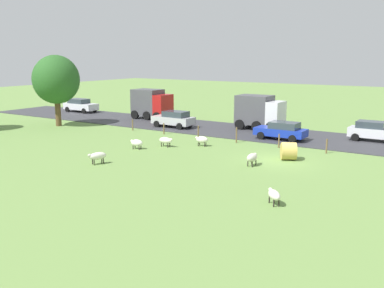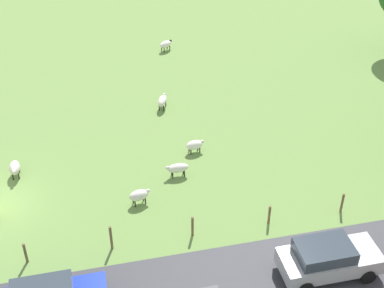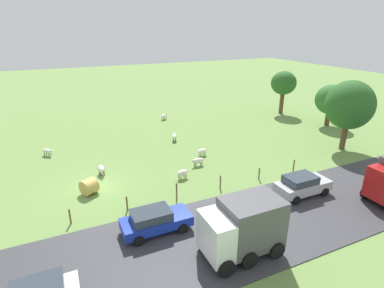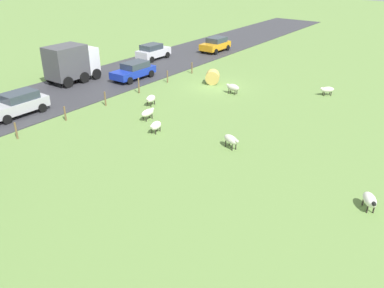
{
  "view_description": "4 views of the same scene",
  "coord_description": "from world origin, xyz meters",
  "px_view_note": "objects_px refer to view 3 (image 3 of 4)",
  "views": [
    {
      "loc": [
        -27.98,
        -11.0,
        7.13
      ],
      "look_at": [
        -0.92,
        6.44,
        0.61
      ],
      "focal_mm": 41.22,
      "sensor_mm": 36.0,
      "label": 1
    },
    {
      "loc": [
        21.77,
        4.96,
        17.85
      ],
      "look_at": [
        -1.21,
        10.19,
        1.38
      ],
      "focal_mm": 50.63,
      "sensor_mm": 36.0,
      "label": 2
    },
    {
      "loc": [
        22.64,
        -1.99,
        12.06
      ],
      "look_at": [
        -3.75,
        10.14,
        0.84
      ],
      "focal_mm": 28.72,
      "sensor_mm": 36.0,
      "label": 3
    },
    {
      "loc": [
        -18.3,
        28.47,
        10.6
      ],
      "look_at": [
        -6.13,
        11.81,
        0.71
      ],
      "focal_mm": 37.58,
      "sensor_mm": 36.0,
      "label": 4
    }
  ],
  "objects_px": {
    "sheep_1": "(101,169)",
    "sheep_0": "(202,151)",
    "sheep_5": "(164,116)",
    "car_0": "(155,220)",
    "tree_1": "(350,105)",
    "truck_0": "(243,226)",
    "tree_2": "(284,83)",
    "sheep_4": "(198,161)",
    "sheep_3": "(174,136)",
    "sheep_6": "(47,151)",
    "car_2": "(302,185)",
    "hay_bale_0": "(89,187)",
    "tree_0": "(331,100)",
    "sheep_2": "(183,173)"
  },
  "relations": [
    {
      "from": "sheep_6",
      "to": "tree_1",
      "type": "xyz_separation_m",
      "value": [
        10.85,
        27.98,
        4.19
      ]
    },
    {
      "from": "truck_0",
      "to": "car_0",
      "type": "relative_size",
      "value": 1.03
    },
    {
      "from": "tree_0",
      "to": "tree_1",
      "type": "xyz_separation_m",
      "value": [
        6.62,
        -4.95,
        1.29
      ]
    },
    {
      "from": "sheep_0",
      "to": "sheep_3",
      "type": "relative_size",
      "value": 0.84
    },
    {
      "from": "sheep_0",
      "to": "sheep_1",
      "type": "height_order",
      "value": "sheep_1"
    },
    {
      "from": "truck_0",
      "to": "sheep_3",
      "type": "bearing_deg",
      "value": 169.95
    },
    {
      "from": "sheep_3",
      "to": "tree_1",
      "type": "relative_size",
      "value": 0.18
    },
    {
      "from": "sheep_0",
      "to": "tree_2",
      "type": "xyz_separation_m",
      "value": [
        -9.44,
        17.62,
        3.88
      ]
    },
    {
      "from": "sheep_1",
      "to": "tree_2",
      "type": "xyz_separation_m",
      "value": [
        -9.47,
        27.35,
        3.81
      ]
    },
    {
      "from": "sheep_1",
      "to": "hay_bale_0",
      "type": "relative_size",
      "value": 0.97
    },
    {
      "from": "sheep_1",
      "to": "sheep_0",
      "type": "bearing_deg",
      "value": 90.19
    },
    {
      "from": "sheep_4",
      "to": "sheep_1",
      "type": "bearing_deg",
      "value": -102.64
    },
    {
      "from": "sheep_5",
      "to": "tree_2",
      "type": "bearing_deg",
      "value": 76.51
    },
    {
      "from": "tree_2",
      "to": "car_2",
      "type": "distance_m",
      "value": 24.21
    },
    {
      "from": "hay_bale_0",
      "to": "tree_1",
      "type": "xyz_separation_m",
      "value": [
        1.51,
        25.19,
        4.08
      ]
    },
    {
      "from": "sheep_0",
      "to": "sheep_5",
      "type": "relative_size",
      "value": 0.95
    },
    {
      "from": "sheep_0",
      "to": "sheep_2",
      "type": "distance_m",
      "value": 5.17
    },
    {
      "from": "sheep_1",
      "to": "sheep_3",
      "type": "relative_size",
      "value": 0.9
    },
    {
      "from": "sheep_0",
      "to": "car_0",
      "type": "distance_m",
      "value": 12.44
    },
    {
      "from": "sheep_1",
      "to": "tree_0",
      "type": "xyz_separation_m",
      "value": [
        -2.19,
        28.76,
        2.85
      ]
    },
    {
      "from": "tree_1",
      "to": "car_0",
      "type": "distance_m",
      "value": 22.97
    },
    {
      "from": "sheep_5",
      "to": "truck_0",
      "type": "distance_m",
      "value": 27.35
    },
    {
      "from": "sheep_6",
      "to": "car_0",
      "type": "distance_m",
      "value": 16.96
    },
    {
      "from": "sheep_0",
      "to": "tree_0",
      "type": "relative_size",
      "value": 0.21
    },
    {
      "from": "sheep_1",
      "to": "tree_2",
      "type": "distance_m",
      "value": 29.19
    },
    {
      "from": "sheep_4",
      "to": "tree_0",
      "type": "relative_size",
      "value": 0.24
    },
    {
      "from": "sheep_0",
      "to": "sheep_1",
      "type": "distance_m",
      "value": 9.73
    },
    {
      "from": "tree_2",
      "to": "hay_bale_0",
      "type": "bearing_deg",
      "value": -66.66
    },
    {
      "from": "hay_bale_0",
      "to": "truck_0",
      "type": "distance_m",
      "value": 12.58
    },
    {
      "from": "sheep_1",
      "to": "sheep_4",
      "type": "xyz_separation_m",
      "value": [
        1.88,
        8.36,
        -0.04
      ]
    },
    {
      "from": "sheep_3",
      "to": "sheep_0",
      "type": "bearing_deg",
      "value": 10.05
    },
    {
      "from": "sheep_5",
      "to": "sheep_6",
      "type": "relative_size",
      "value": 1.07
    },
    {
      "from": "car_0",
      "to": "tree_2",
      "type": "bearing_deg",
      "value": 126.49
    },
    {
      "from": "sheep_5",
      "to": "car_0",
      "type": "bearing_deg",
      "value": -21.08
    },
    {
      "from": "sheep_2",
      "to": "tree_2",
      "type": "xyz_separation_m",
      "value": [
        -13.09,
        21.28,
        3.84
      ]
    },
    {
      "from": "tree_1",
      "to": "truck_0",
      "type": "bearing_deg",
      "value": -63.97
    },
    {
      "from": "truck_0",
      "to": "car_0",
      "type": "height_order",
      "value": "truck_0"
    },
    {
      "from": "tree_2",
      "to": "sheep_4",
      "type": "bearing_deg",
      "value": -59.14
    },
    {
      "from": "hay_bale_0",
      "to": "car_2",
      "type": "relative_size",
      "value": 0.29
    },
    {
      "from": "hay_bale_0",
      "to": "tree_2",
      "type": "xyz_separation_m",
      "value": [
        -12.4,
        28.73,
        3.75
      ]
    },
    {
      "from": "tree_2",
      "to": "car_0",
      "type": "xyz_separation_m",
      "value": [
        18.96,
        -25.62,
        -3.51
      ]
    },
    {
      "from": "sheep_2",
      "to": "truck_0",
      "type": "xyz_separation_m",
      "value": [
        9.73,
        -0.53,
        1.27
      ]
    },
    {
      "from": "tree_1",
      "to": "tree_2",
      "type": "relative_size",
      "value": 1.17
    },
    {
      "from": "sheep_4",
      "to": "tree_1",
      "type": "height_order",
      "value": "tree_1"
    },
    {
      "from": "sheep_0",
      "to": "tree_2",
      "type": "height_order",
      "value": "tree_2"
    },
    {
      "from": "tree_2",
      "to": "car_0",
      "type": "height_order",
      "value": "tree_2"
    },
    {
      "from": "sheep_0",
      "to": "hay_bale_0",
      "type": "height_order",
      "value": "hay_bale_0"
    },
    {
      "from": "sheep_5",
      "to": "tree_2",
      "type": "relative_size",
      "value": 0.19
    },
    {
      "from": "sheep_4",
      "to": "tree_0",
      "type": "height_order",
      "value": "tree_0"
    },
    {
      "from": "sheep_6",
      "to": "car_2",
      "type": "distance_m",
      "value": 23.81
    }
  ]
}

